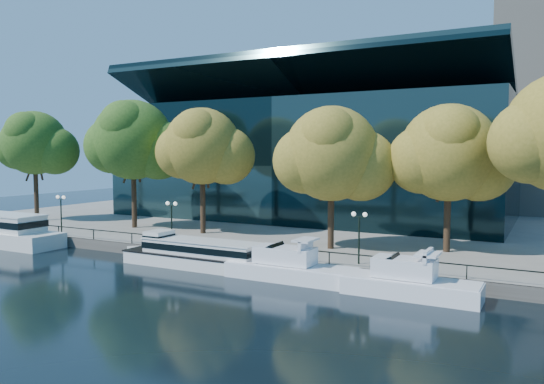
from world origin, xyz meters
The scene contains 16 objects.
ground centered at (0.00, 0.00, 0.00)m, with size 160.00×160.00×0.00m, color black.
promenade centered at (0.00, 36.38, 0.50)m, with size 90.00×67.08×1.00m.
railing centered at (0.00, 3.25, 1.94)m, with size 88.20×0.08×0.99m.
convention_building centered at (-4.00, 31.79, 8.51)m, with size 50.00×24.57×21.43m.
large_vessel centered at (-25.24, 0.64, 1.46)m, with size 15.22×4.06×3.26m.
tour_boat centered at (-1.49, 1.39, 1.19)m, with size 14.73×3.28×2.79m.
cruiser_near centered at (7.37, 1.02, 1.00)m, with size 11.13×2.87×3.23m.
cruiser_far centered at (16.46, 0.56, 1.04)m, with size 10.05×2.79×3.28m.
tree_0 centered at (-32.44, 10.42, 10.59)m, with size 9.95×8.16×13.75m.
tree_1 centered at (-17.04, 11.38, 10.80)m, with size 11.28×9.25×14.51m.
tree_2 centered at (-7.63, 11.58, 10.04)m, with size 10.10×8.28×13.26m.
tree_3 centered at (7.73, 9.58, 9.28)m, with size 10.52×8.63×12.67m.
tree_4 centered at (17.15, 12.86, 9.36)m, with size 10.41×8.54×12.71m.
lamp_0 centered at (-21.04, 4.50, 3.98)m, with size 1.26×0.36×4.03m.
lamp_1 centered at (-6.23, 4.50, 3.98)m, with size 1.26×0.36×4.03m.
lamp_2 centered at (11.93, 4.50, 3.98)m, with size 1.26×0.36×4.03m.
Camera 1 is at (25.04, -34.15, 9.57)m, focal length 35.00 mm.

